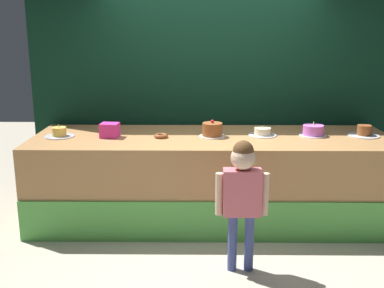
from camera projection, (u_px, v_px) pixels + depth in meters
name	position (u px, v px, depth m)	size (l,w,h in m)	color
ground_plane	(213.00, 242.00, 4.60)	(12.00, 12.00, 0.00)	#BCB29E
stage_platform	(212.00, 178.00, 5.06)	(3.84, 1.21, 0.94)	#B27F4C
curtain_backdrop	(211.00, 79.00, 5.49)	(4.27, 0.08, 2.96)	black
child_figure	(242.00, 188.00, 3.88)	(0.45, 0.21, 1.17)	#3F4C8C
pink_box	(110.00, 130.00, 4.89)	(0.19, 0.16, 0.15)	#EC339E
donut	(161.00, 136.00, 4.88)	(0.15, 0.15, 0.04)	brown
cake_far_left	(59.00, 133.00, 4.92)	(0.31, 0.31, 0.15)	silver
cake_left	(212.00, 130.00, 4.92)	(0.28, 0.28, 0.18)	white
cake_center	(262.00, 132.00, 4.98)	(0.30, 0.30, 0.12)	silver
cake_right	(313.00, 131.00, 4.96)	(0.30, 0.30, 0.16)	white
cake_far_right	(364.00, 132.00, 4.96)	(0.33, 0.33, 0.12)	silver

